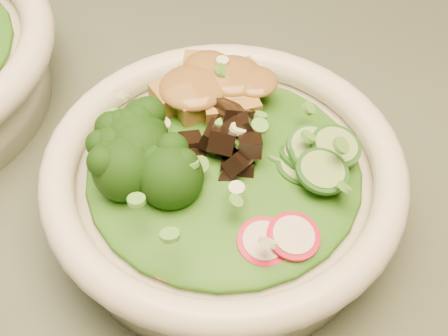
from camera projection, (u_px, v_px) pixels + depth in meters
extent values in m
cube|color=#475546|center=(130.00, 286.00, 0.43)|extent=(1.20, 0.80, 0.03)
cylinder|color=silver|center=(224.00, 196.00, 0.43)|extent=(0.21, 0.21, 0.05)
torus|color=silver|center=(224.00, 168.00, 0.41)|extent=(0.24, 0.24, 0.02)
ellipsoid|color=#1B5612|center=(224.00, 167.00, 0.41)|extent=(0.18, 0.18, 0.02)
ellipsoid|color=brown|center=(211.00, 85.00, 0.43)|extent=(0.06, 0.05, 0.01)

